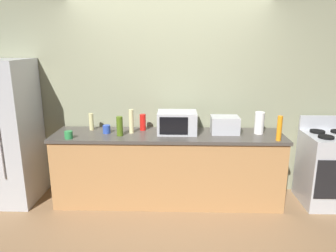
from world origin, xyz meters
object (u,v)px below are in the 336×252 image
object	(u,v)px
paper_towel_roll	(259,123)
mug_green	(69,135)
bottle_hand_soap	(131,121)
refrigerator	(5,132)
stove_range	(328,169)
bottle_vinegar	(91,122)
toaster_oven	(225,125)
bottle_hot_sauce	(143,122)
mug_blue	(107,129)
microwave	(177,122)
bottle_olive_oil	(120,126)
bottle_dish_soap	(279,128)

from	to	relation	value
paper_towel_roll	mug_green	bearing A→B (deg)	-173.05
bottle_hand_soap	refrigerator	bearing A→B (deg)	-178.98
stove_range	bottle_vinegar	bearing A→B (deg)	177.01
toaster_oven	bottle_hot_sauce	world-z (taller)	toaster_oven
toaster_oven	paper_towel_roll	distance (m)	0.42
stove_range	bottle_hand_soap	xyz separation A→B (m)	(-2.46, 0.03, 0.59)
refrigerator	mug_blue	distance (m)	1.29
mug_blue	refrigerator	bearing A→B (deg)	-179.53
refrigerator	bottle_hot_sauce	xyz separation A→B (m)	(1.72, 0.17, 0.10)
microwave	stove_range	bearing A→B (deg)	-1.46
bottle_olive_oil	mug_blue	world-z (taller)	bottle_olive_oil
stove_range	toaster_oven	size ratio (longest dim) A/B	3.18
bottle_olive_oil	mug_blue	distance (m)	0.22
bottle_hot_sauce	bottle_olive_oil	bearing A→B (deg)	-133.94
refrigerator	bottle_hand_soap	bearing A→B (deg)	1.02
toaster_oven	bottle_olive_oil	size ratio (longest dim) A/B	1.44
microwave	bottle_vinegar	xyz separation A→B (m)	(-1.10, 0.11, -0.03)
mug_blue	mug_green	xyz separation A→B (m)	(-0.40, -0.24, -0.01)
stove_range	paper_towel_roll	bearing A→B (deg)	176.73
stove_range	mug_blue	world-z (taller)	stove_range
refrigerator	bottle_olive_oil	bearing A→B (deg)	-3.59
bottle_hot_sauce	microwave	bearing A→B (deg)	-15.21
bottle_olive_oil	microwave	bearing A→B (deg)	11.53
refrigerator	bottle_dish_soap	xyz separation A→B (m)	(3.32, -0.24, 0.14)
mug_blue	paper_towel_roll	bearing A→B (deg)	1.20
bottle_hand_soap	mug_green	xyz separation A→B (m)	(-0.70, -0.26, -0.11)
paper_towel_roll	bottle_dish_soap	bearing A→B (deg)	-62.07
microwave	bottle_dish_soap	xyz separation A→B (m)	(1.16, -0.29, 0.01)
paper_towel_roll	bottle_dish_soap	xyz separation A→B (m)	(0.15, -0.29, 0.01)
mug_blue	stove_range	bearing A→B (deg)	-0.22
paper_towel_roll	mug_blue	bearing A→B (deg)	-178.80
mug_green	refrigerator	bearing A→B (deg)	165.69
bottle_hot_sauce	bottle_dish_soap	distance (m)	1.65
bottle_vinegar	mug_green	world-z (taller)	bottle_vinegar
bottle_vinegar	bottle_dish_soap	world-z (taller)	bottle_dish_soap
paper_towel_roll	bottle_vinegar	xyz separation A→B (m)	(-2.11, 0.11, -0.03)
paper_towel_roll	microwave	bearing A→B (deg)	-179.87
refrigerator	mug_green	xyz separation A→B (m)	(0.89, -0.23, 0.04)
microwave	bottle_olive_oil	bearing A→B (deg)	-168.47
toaster_oven	mug_blue	xyz separation A→B (m)	(-1.46, -0.05, -0.05)
stove_range	bottle_vinegar	xyz separation A→B (m)	(-2.99, 0.16, 0.55)
bottle_olive_oil	bottle_hot_sauce	bearing A→B (deg)	46.06
bottle_vinegar	mug_blue	bearing A→B (deg)	-32.70
stove_range	paper_towel_roll	xyz separation A→B (m)	(-0.88, 0.05, 0.57)
toaster_oven	mug_blue	distance (m)	1.47
bottle_vinegar	microwave	bearing A→B (deg)	-5.61
toaster_oven	bottle_hand_soap	distance (m)	1.16
bottle_dish_soap	bottle_hot_sauce	bearing A→B (deg)	165.80
refrigerator	mug_blue	xyz separation A→B (m)	(1.29, 0.01, 0.05)
stove_range	mug_green	distance (m)	3.20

